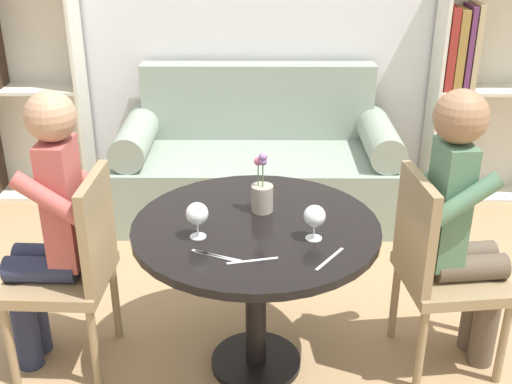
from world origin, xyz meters
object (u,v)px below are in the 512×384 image
at_px(couch, 258,166).
at_px(bookshelf_right, 483,92).
at_px(chair_right, 438,265).
at_px(chair_left, 74,265).
at_px(wine_glass_right, 315,217).
at_px(flower_vase, 262,193).
at_px(wine_glass_left, 197,215).
at_px(person_right, 463,224).
at_px(person_left, 48,229).

xyz_separation_m(couch, bookshelf_right, (1.50, 0.28, 0.42)).
bearing_deg(chair_right, chair_left, 83.68).
xyz_separation_m(bookshelf_right, wine_glass_right, (-1.27, -1.97, 0.07)).
xyz_separation_m(chair_left, wine_glass_right, (0.99, -0.15, 0.31)).
distance_m(chair_right, flower_vase, 0.80).
height_order(wine_glass_left, flower_vase, flower_vase).
relative_size(chair_right, person_right, 0.72).
height_order(couch, chair_left, couch).
xyz_separation_m(person_right, wine_glass_left, (-1.08, -0.17, 0.13)).
distance_m(chair_left, chair_right, 1.54).
height_order(person_right, flower_vase, person_right).
xyz_separation_m(wine_glass_left, wine_glass_right, (0.45, -0.01, -0.00)).
height_order(chair_left, flower_vase, flower_vase).
xyz_separation_m(person_left, wine_glass_right, (1.08, -0.16, 0.14)).
bearing_deg(wine_glass_right, chair_right, 16.74).
distance_m(bookshelf_right, chair_right, 1.96).
bearing_deg(chair_right, flower_vase, 77.37).
height_order(chair_right, wine_glass_right, chair_right).
bearing_deg(person_right, flower_vase, 79.14).
distance_m(chair_left, wine_glass_right, 1.05).
bearing_deg(chair_left, chair_right, 92.65).
height_order(chair_right, person_right, person_right).
distance_m(person_left, wine_glass_right, 1.10).
bearing_deg(person_left, chair_right, 92.42).
xyz_separation_m(chair_left, flower_vase, (0.79, 0.09, 0.29)).
xyz_separation_m(person_left, wine_glass_left, (0.63, -0.15, 0.14)).
relative_size(chair_right, person_left, 0.72).
relative_size(chair_right, flower_vase, 3.39).
relative_size(wine_glass_right, flower_vase, 0.53).
xyz_separation_m(couch, chair_right, (0.77, -1.53, 0.18)).
bearing_deg(person_right, bookshelf_right, -26.42).
bearing_deg(flower_vase, chair_left, -173.67).
bearing_deg(chair_right, person_left, 83.45).
bearing_deg(couch, person_right, -60.58).
xyz_separation_m(chair_right, person_right, (0.09, 0.02, 0.18)).
bearing_deg(flower_vase, bookshelf_right, 49.65).
bearing_deg(person_right, couch, 22.69).
relative_size(couch, person_right, 1.40).
bearing_deg(wine_glass_right, bookshelf_right, 57.18).
distance_m(bookshelf_right, flower_vase, 2.27).
bearing_deg(wine_glass_right, wine_glass_left, 178.63).
bearing_deg(couch, wine_glass_right, -82.50).
xyz_separation_m(chair_right, wine_glass_right, (-0.55, -0.16, 0.31)).
distance_m(bookshelf_right, wine_glass_right, 2.35).
distance_m(wine_glass_right, flower_vase, 0.31).
distance_m(person_left, person_right, 1.71).
xyz_separation_m(chair_right, person_left, (-1.63, -0.01, 0.17)).
height_order(chair_right, flower_vase, flower_vase).
height_order(chair_left, person_left, person_left).
xyz_separation_m(couch, person_left, (-0.86, -1.54, 0.35)).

